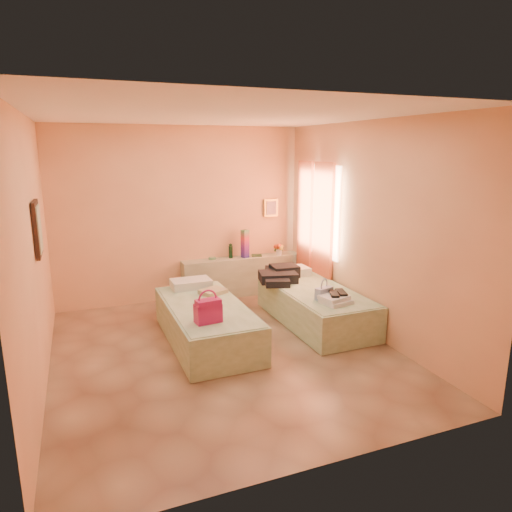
{
  "coord_description": "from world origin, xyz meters",
  "views": [
    {
      "loc": [
        -1.54,
        -4.97,
        2.44
      ],
      "look_at": [
        0.74,
        0.85,
        0.97
      ],
      "focal_mm": 32.0,
      "sensor_mm": 36.0,
      "label": 1
    }
  ],
  "objects_px": {
    "water_bottle": "(231,251)",
    "flower_vase": "(279,248)",
    "magenta_handbag": "(208,311)",
    "blue_handbag": "(324,293)",
    "bed_left": "(206,323)",
    "headboard_ledge": "(242,276)",
    "towel_stack": "(336,300)",
    "green_book": "(257,255)",
    "bed_right": "(315,306)"
  },
  "relations": [
    {
      "from": "water_bottle",
      "to": "flower_vase",
      "type": "relative_size",
      "value": 0.98
    },
    {
      "from": "magenta_handbag",
      "to": "blue_handbag",
      "type": "bearing_deg",
      "value": 1.58
    },
    {
      "from": "magenta_handbag",
      "to": "bed_left",
      "type": "bearing_deg",
      "value": 70.58
    },
    {
      "from": "flower_vase",
      "to": "blue_handbag",
      "type": "distance_m",
      "value": 1.99
    },
    {
      "from": "bed_left",
      "to": "flower_vase",
      "type": "relative_size",
      "value": 8.35
    },
    {
      "from": "headboard_ledge",
      "to": "blue_handbag",
      "type": "distance_m",
      "value": 2.1
    },
    {
      "from": "headboard_ledge",
      "to": "towel_stack",
      "type": "relative_size",
      "value": 5.86
    },
    {
      "from": "headboard_ledge",
      "to": "flower_vase",
      "type": "relative_size",
      "value": 8.56
    },
    {
      "from": "flower_vase",
      "to": "blue_handbag",
      "type": "relative_size",
      "value": 0.96
    },
    {
      "from": "flower_vase",
      "to": "blue_handbag",
      "type": "xyz_separation_m",
      "value": [
        -0.23,
        -1.97,
        -0.19
      ]
    },
    {
      "from": "green_book",
      "to": "flower_vase",
      "type": "bearing_deg",
      "value": 7.58
    },
    {
      "from": "water_bottle",
      "to": "blue_handbag",
      "type": "bearing_deg",
      "value": -73.61
    },
    {
      "from": "towel_stack",
      "to": "water_bottle",
      "type": "bearing_deg",
      "value": 106.35
    },
    {
      "from": "green_book",
      "to": "magenta_handbag",
      "type": "relative_size",
      "value": 0.57
    },
    {
      "from": "blue_handbag",
      "to": "bed_right",
      "type": "bearing_deg",
      "value": 56.53
    },
    {
      "from": "bed_right",
      "to": "flower_vase",
      "type": "xyz_separation_m",
      "value": [
        0.12,
        1.55,
        0.52
      ]
    },
    {
      "from": "water_bottle",
      "to": "green_book",
      "type": "height_order",
      "value": "water_bottle"
    },
    {
      "from": "magenta_handbag",
      "to": "towel_stack",
      "type": "relative_size",
      "value": 0.85
    },
    {
      "from": "water_bottle",
      "to": "green_book",
      "type": "distance_m",
      "value": 0.47
    },
    {
      "from": "green_book",
      "to": "towel_stack",
      "type": "bearing_deg",
      "value": -67.18
    },
    {
      "from": "bed_right",
      "to": "blue_handbag",
      "type": "height_order",
      "value": "blue_handbag"
    },
    {
      "from": "blue_handbag",
      "to": "towel_stack",
      "type": "relative_size",
      "value": 0.71
    },
    {
      "from": "flower_vase",
      "to": "towel_stack",
      "type": "xyz_separation_m",
      "value": [
        -0.17,
        -2.18,
        -0.22
      ]
    },
    {
      "from": "headboard_ledge",
      "to": "water_bottle",
      "type": "distance_m",
      "value": 0.48
    },
    {
      "from": "bed_right",
      "to": "green_book",
      "type": "relative_size",
      "value": 11.86
    },
    {
      "from": "bed_left",
      "to": "bed_right",
      "type": "height_order",
      "value": "same"
    },
    {
      "from": "green_book",
      "to": "flower_vase",
      "type": "distance_m",
      "value": 0.41
    },
    {
      "from": "bed_right",
      "to": "water_bottle",
      "type": "relative_size",
      "value": 8.55
    },
    {
      "from": "bed_right",
      "to": "flower_vase",
      "type": "bearing_deg",
      "value": 84.77
    },
    {
      "from": "bed_right",
      "to": "towel_stack",
      "type": "distance_m",
      "value": 0.7
    },
    {
      "from": "blue_handbag",
      "to": "water_bottle",
      "type": "bearing_deg",
      "value": 87.33
    },
    {
      "from": "bed_left",
      "to": "flower_vase",
      "type": "xyz_separation_m",
      "value": [
        1.75,
        1.63,
        0.52
      ]
    },
    {
      "from": "flower_vase",
      "to": "magenta_handbag",
      "type": "bearing_deg",
      "value": -130.32
    },
    {
      "from": "magenta_handbag",
      "to": "blue_handbag",
      "type": "relative_size",
      "value": 1.19
    },
    {
      "from": "bed_left",
      "to": "bed_right",
      "type": "relative_size",
      "value": 1.0
    },
    {
      "from": "headboard_ledge",
      "to": "magenta_handbag",
      "type": "bearing_deg",
      "value": -118.28
    },
    {
      "from": "headboard_ledge",
      "to": "green_book",
      "type": "bearing_deg",
      "value": -1.49
    },
    {
      "from": "bed_left",
      "to": "bed_right",
      "type": "bearing_deg",
      "value": 2.03
    },
    {
      "from": "magenta_handbag",
      "to": "blue_handbag",
      "type": "distance_m",
      "value": 1.67
    },
    {
      "from": "bed_right",
      "to": "magenta_handbag",
      "type": "height_order",
      "value": "magenta_handbag"
    },
    {
      "from": "headboard_ledge",
      "to": "magenta_handbag",
      "type": "distance_m",
      "value": 2.62
    },
    {
      "from": "headboard_ledge",
      "to": "flower_vase",
      "type": "bearing_deg",
      "value": -6.48
    },
    {
      "from": "bed_right",
      "to": "flower_vase",
      "type": "distance_m",
      "value": 1.64
    },
    {
      "from": "bed_left",
      "to": "towel_stack",
      "type": "bearing_deg",
      "value": -20.06
    },
    {
      "from": "magenta_handbag",
      "to": "towel_stack",
      "type": "height_order",
      "value": "magenta_handbag"
    },
    {
      "from": "bed_left",
      "to": "water_bottle",
      "type": "bearing_deg",
      "value": 61.58
    },
    {
      "from": "bed_right",
      "to": "flower_vase",
      "type": "height_order",
      "value": "flower_vase"
    },
    {
      "from": "headboard_ledge",
      "to": "green_book",
      "type": "relative_size",
      "value": 12.15
    },
    {
      "from": "bed_right",
      "to": "water_bottle",
      "type": "bearing_deg",
      "value": 112.86
    },
    {
      "from": "blue_handbag",
      "to": "towel_stack",
      "type": "distance_m",
      "value": 0.22
    }
  ]
}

